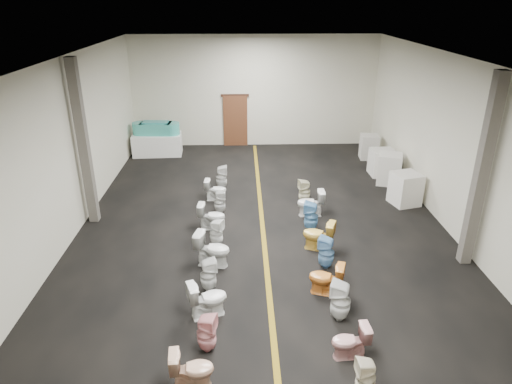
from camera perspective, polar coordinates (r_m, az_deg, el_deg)
The scene contains 35 objects.
floor at distance 12.26m, azimuth 0.92°, elevation -5.28°, with size 16.00×16.00×0.00m, color black.
ceiling at distance 10.85m, azimuth 1.07°, elevation 16.07°, with size 16.00×16.00×0.00m, color black.
wall_back at distance 19.11m, azimuth -0.20°, elevation 12.42°, with size 10.00×10.00×0.00m, color beige.
wall_left at distance 12.19m, azimuth -23.27°, elevation 4.11°, with size 16.00×16.00×0.00m, color beige.
wall_right at distance 12.63m, azimuth 24.36°, elevation 4.55°, with size 16.00×16.00×0.00m, color beige.
aisle_stripe at distance 12.26m, azimuth 0.92°, elevation -5.26°, with size 0.12×15.60×0.01m, color #7C6112.
back_door at distance 19.31m, azimuth -2.59°, elevation 8.86°, with size 1.00×0.10×2.10m, color #562D19.
door_frame at distance 19.08m, azimuth -2.65°, elevation 11.98°, with size 1.15×0.08×0.10m, color #331C11.
column_left at distance 13.00m, azimuth -20.76°, elevation 5.62°, with size 0.25×0.25×4.50m, color #59544C.
column_right at distance 11.26m, azimuth 26.34°, elevation 2.06°, with size 0.25×0.25×4.50m, color #59544C.
display_table at distance 18.68m, azimuth -12.22°, elevation 5.84°, with size 1.89×0.95×0.84m, color white.
bathtub at distance 18.51m, azimuth -12.39°, elevation 7.76°, with size 1.86×0.74×0.55m.
appliance_crate_a at distance 14.53m, azimuth 18.18°, elevation 0.38°, with size 0.76×0.76×0.98m, color silver.
appliance_crate_b at distance 15.98m, azimuth 16.31°, elevation 2.79°, with size 0.75×0.75×1.03m, color white.
appliance_crate_c at distance 16.73m, azimuth 15.47°, elevation 3.58°, with size 0.80×0.80×0.91m, color silver.
appliance_crate_d at distance 18.33m, azimuth 13.94°, elevation 5.51°, with size 0.66×0.66×0.94m, color silver.
toilet_left_2 at distance 7.92m, azimuth -8.00°, elevation -21.09°, with size 0.40×0.70×0.72m, color #D7A687.
toilet_left_3 at distance 8.49m, azimuth -6.20°, elevation -17.12°, with size 0.34×0.35×0.77m, color pink.
toilet_left_4 at distance 9.26m, azimuth -6.07°, elevation -13.11°, with size 0.44×0.77×0.78m, color white.
toilet_left_5 at distance 9.95m, azimuth -5.98°, elevation -10.29°, with size 0.34×0.35×0.76m, color silver.
toilet_left_6 at distance 10.79m, azimuth -5.44°, elevation -7.14°, with size 0.47×0.82×0.84m, color silver.
toilet_left_7 at distance 11.59m, azimuth -4.97°, elevation -5.11°, with size 0.33×0.34×0.74m, color white.
toilet_left_8 at distance 12.43m, azimuth -5.56°, elevation -3.04°, with size 0.41×0.73×0.74m, color silver.
toilet_left_9 at distance 13.29m, azimuth -4.54°, elevation -1.24°, with size 0.32×0.33×0.72m, color silver.
toilet_left_10 at distance 14.18m, azimuth -5.07°, elevation 0.28°, with size 0.38×0.66×0.68m, color white.
toilet_left_11 at distance 14.99m, azimuth -4.33°, elevation 1.85°, with size 0.36×0.36×0.79m, color silver.
toilet_right_2 at distance 7.94m, azimuth 13.55°, elevation -21.58°, with size 0.31×0.32×0.70m, color beige.
toilet_right_3 at distance 8.51m, azimuth 11.69°, elevation -17.86°, with size 0.37×0.65×0.67m, color #D19593.
toilet_right_4 at distance 9.23m, azimuth 10.52°, elevation -13.27°, with size 0.39×0.40×0.86m, color silver.
toilet_right_5 at distance 9.92m, azimuth 8.75°, elevation -10.65°, with size 0.42×0.73×0.75m, color orange.
toilet_right_6 at distance 10.77m, azimuth 8.79°, elevation -7.49°, with size 0.36×0.37×0.81m, color #6EA2D0.
toilet_right_7 at distance 11.49m, azimuth 7.80°, elevation -5.37°, with size 0.44×0.78×0.80m, color gold.
toilet_right_8 at distance 12.35m, azimuth 6.91°, elevation -3.05°, with size 0.38×0.38×0.84m, color #629DCE.
toilet_right_9 at distance 13.20m, azimuth 6.84°, elevation -1.38°, with size 0.44×0.77×0.78m, color white.
toilet_right_10 at distance 13.96m, azimuth 6.08°, elevation 0.06°, with size 0.35×0.36×0.77m, color beige.
Camera 1 is at (-0.54, -10.75, 5.88)m, focal length 32.00 mm.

